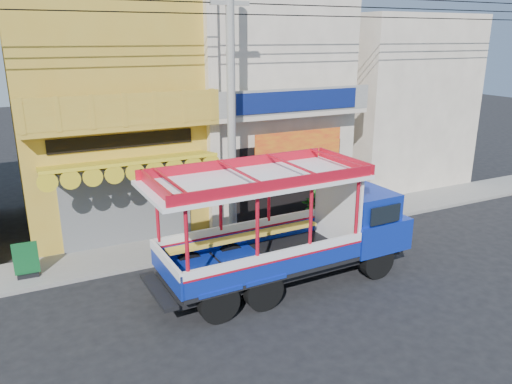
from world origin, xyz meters
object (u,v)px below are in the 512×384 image
potted_plant_b (320,202)px  utility_pole (236,93)px  songthaew_truck (301,224)px  potted_plant_a (314,207)px  potted_plant_c (340,200)px  green_sign (26,263)px

potted_plant_b → utility_pole: bearing=71.9°
songthaew_truck → potted_plant_a: 4.57m
potted_plant_c → potted_plant_b: bearing=-98.7°
songthaew_truck → green_sign: size_ratio=7.26×
green_sign → potted_plant_a: size_ratio=0.93×
songthaew_truck → potted_plant_b: songthaew_truck is taller
utility_pole → songthaew_truck: 4.48m
songthaew_truck → potted_plant_a: (2.74, 3.51, -1.00)m
green_sign → potted_plant_c: bearing=2.0°
potted_plant_a → potted_plant_c: size_ratio=1.01×
green_sign → potted_plant_b: size_ratio=0.93×
green_sign → songthaew_truck: bearing=-25.6°
songthaew_truck → potted_plant_a: songthaew_truck is taller
potted_plant_b → green_sign: bearing=60.7°
green_sign → potted_plant_c: size_ratio=0.94×
green_sign → potted_plant_b: (10.27, 0.51, 0.12)m
green_sign → potted_plant_b: bearing=2.8°
green_sign → utility_pole: bearing=-4.2°
green_sign → potted_plant_a: bearing=0.9°
utility_pole → songthaew_truck: size_ratio=3.72×
songthaew_truck → green_sign: bearing=154.4°
potted_plant_c → utility_pole: bearing=-79.2°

